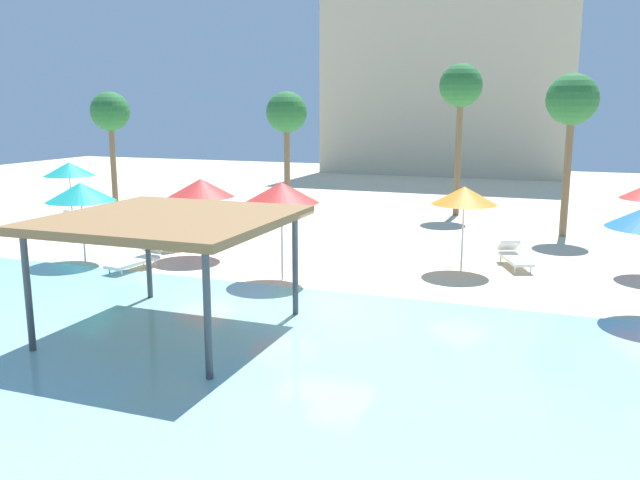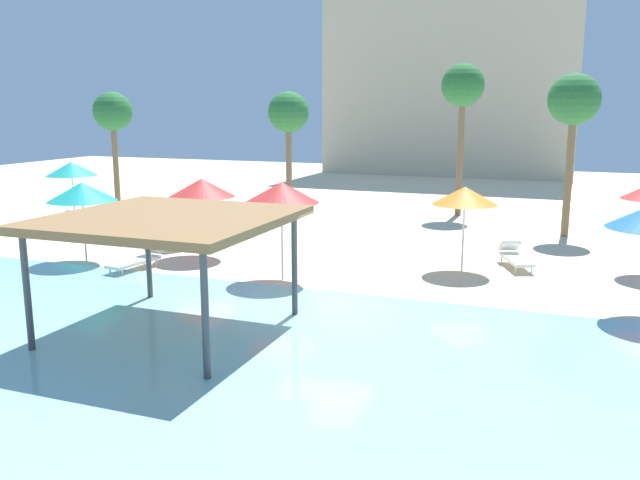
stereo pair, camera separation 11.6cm
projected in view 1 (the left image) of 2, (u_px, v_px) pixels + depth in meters
name	position (u px, v px, depth m)	size (l,w,h in m)	color
ground_plane	(319.00, 309.00, 16.27)	(80.00, 80.00, 0.00)	beige
lagoon_water	(212.00, 393.00, 11.44)	(44.00, 13.50, 0.04)	#8CC6CC
shade_pavilion	(170.00, 222.00, 14.08)	(4.77, 4.77, 2.62)	#42474C
beach_umbrella_teal_1	(80.00, 192.00, 20.76)	(2.14, 2.14, 2.55)	silver
beach_umbrella_red_2	(201.00, 188.00, 21.53)	(2.16, 2.16, 2.59)	silver
beach_umbrella_teal_3	(69.00, 169.00, 28.37)	(2.14, 2.14, 2.55)	silver
beach_umbrella_red_6	(281.00, 193.00, 18.53)	(2.11, 2.11, 2.81)	silver
beach_umbrella_orange_7	(464.00, 196.00, 19.64)	(1.94, 1.94, 2.56)	silver
lounge_chair_0	(189.00, 239.00, 23.11)	(1.45, 1.95, 0.74)	white
lounge_chair_1	(514.00, 256.00, 20.53)	(1.26, 1.98, 0.74)	white
lounge_chair_2	(60.00, 221.00, 26.72)	(1.18, 1.99, 0.74)	white
lounge_chair_5	(173.00, 229.00, 25.17)	(1.52, 1.92, 0.74)	white
lounge_chair_6	(137.00, 259.00, 20.12)	(0.83, 1.96, 0.74)	white
palm_tree_0	(461.00, 89.00, 29.24)	(1.90, 1.90, 6.77)	brown
palm_tree_1	(572.00, 103.00, 24.44)	(1.90, 1.90, 6.10)	brown
palm_tree_2	(287.00, 115.00, 30.65)	(1.90, 1.90, 5.59)	brown
palm_tree_3	(110.00, 114.00, 32.40)	(1.90, 1.90, 5.61)	brown
hotel_block_0	(454.00, 48.00, 50.02)	(17.75, 10.77, 18.42)	beige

